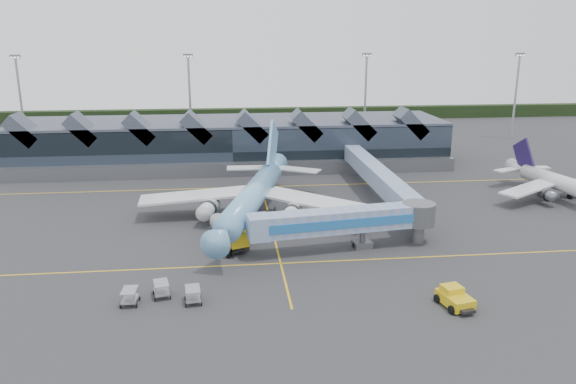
{
  "coord_description": "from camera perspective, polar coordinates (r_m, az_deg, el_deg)",
  "views": [
    {
      "loc": [
        -6.14,
        -71.59,
        27.19
      ],
      "look_at": [
        2.51,
        6.39,
        5.0
      ],
      "focal_mm": 35.0,
      "sensor_mm": 36.0,
      "label": 1
    }
  ],
  "objects": [
    {
      "name": "fuel_truck",
      "position": [
        75.49,
        -6.19,
        -3.95
      ],
      "size": [
        5.35,
        9.49,
        3.22
      ],
      "rotation": [
        0.0,
        0.0,
        0.36
      ],
      "color": "black",
      "rests_on": "ground"
    },
    {
      "name": "main_airliner",
      "position": [
        84.49,
        -3.42,
        -0.22
      ],
      "size": [
        34.84,
        40.88,
        13.34
      ],
      "rotation": [
        0.0,
        0.0,
        -0.27
      ],
      "color": "#6BA9DA",
      "rests_on": "ground"
    },
    {
      "name": "baggage_carts",
      "position": [
        61.34,
        -12.72,
        -9.98
      ],
      "size": [
        8.18,
        4.35,
        1.65
      ],
      "rotation": [
        0.0,
        0.0,
        0.11
      ],
      "color": "#9A9CA3",
      "rests_on": "ground"
    },
    {
      "name": "regional_jet",
      "position": [
        105.16,
        25.92,
        0.83
      ],
      "size": [
        24.2,
        26.72,
        9.19
      ],
      "rotation": [
        0.0,
        0.0,
        0.18
      ],
      "color": "silver",
      "rests_on": "ground"
    },
    {
      "name": "terminal",
      "position": [
        121.02,
        -5.74,
        5.09
      ],
      "size": [
        90.0,
        22.25,
        12.52
      ],
      "color": "black",
      "rests_on": "ground"
    },
    {
      "name": "taxi_stripes",
      "position": [
        86.22,
        -1.93,
        -2.6
      ],
      "size": [
        120.0,
        60.0,
        0.01
      ],
      "color": "gold",
      "rests_on": "ground"
    },
    {
      "name": "ground",
      "position": [
        76.83,
        -1.34,
        -4.94
      ],
      "size": [
        260.0,
        260.0,
        0.0
      ],
      "primitive_type": "plane",
      "color": "#2D2D30",
      "rests_on": "ground"
    },
    {
      "name": "pushback_tug",
      "position": [
        61.38,
        16.59,
        -10.29
      ],
      "size": [
        3.52,
        4.82,
        1.98
      ],
      "rotation": [
        0.0,
        0.0,
        0.2
      ],
      "color": "gold",
      "rests_on": "ground"
    },
    {
      "name": "tree_line_far",
      "position": [
        183.44,
        -4.4,
        7.85
      ],
      "size": [
        260.0,
        4.0,
        4.0
      ],
      "primitive_type": "cube",
      "color": "black",
      "rests_on": "ground"
    },
    {
      "name": "light_masts",
      "position": [
        137.89,
        5.13,
        9.61
      ],
      "size": [
        132.4,
        42.56,
        22.45
      ],
      "color": "#94989C",
      "rests_on": "ground"
    },
    {
      "name": "jet_bridge",
      "position": [
        73.28,
        6.82,
        -2.89
      ],
      "size": [
        25.32,
        7.03,
        5.62
      ],
      "rotation": [
        0.0,
        0.0,
        0.14
      ],
      "color": "#7592C4",
      "rests_on": "ground"
    }
  ]
}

